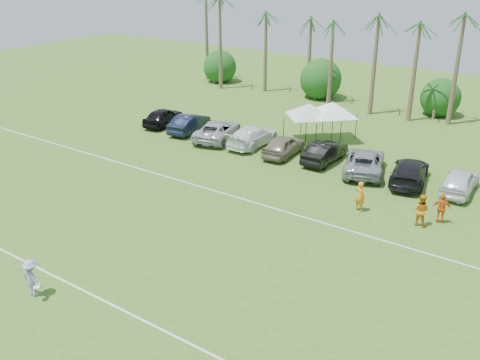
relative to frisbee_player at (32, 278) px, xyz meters
The scene contains 27 objects.
ground 1.12m from the frisbee_player, 54.70° to the right, with size 120.00×120.00×0.00m, color #3C641E.
field_lines 7.49m from the frisbee_player, 86.88° to the left, with size 80.00×12.10×0.01m.
palm_tree_0 43.71m from the frisbee_player, 119.98° to the left, with size 2.40×2.40×8.90m.
palm_tree_1 41.62m from the frisbee_player, 113.91° to the left, with size 2.40×2.40×9.90m.
palm_tree_2 40.06m from the frisbee_player, 107.21° to the left, with size 2.40×2.40×10.90m.
palm_tree_4 38.18m from the frisbee_player, 95.49° to the left, with size 2.40×2.40×8.90m.
palm_tree_5 38.17m from the frisbee_player, 89.38° to the left, with size 2.40×2.40×9.90m.
palm_tree_6 38.60m from the frisbee_player, 83.29° to the left, with size 2.40×2.40×10.90m.
palm_tree_7 39.44m from the frisbee_player, 77.34° to the left, with size 2.40×2.40×11.90m.
bush_tree_0 42.70m from the frisbee_player, 115.82° to the left, with size 4.00×4.00×4.00m.
bush_tree_1 38.84m from the frisbee_player, 98.28° to the left, with size 4.00×4.00×4.00m.
bush_tree_2 38.97m from the frisbee_player, 80.54° to the left, with size 4.00×4.00×4.00m.
sideline_player_a 18.10m from the frisbee_player, 62.40° to the left, with size 0.67×0.44×1.83m, color orange.
sideline_player_b 20.09m from the frisbee_player, 53.86° to the left, with size 0.90×0.70×1.85m, color orange.
sideline_player_c 21.38m from the frisbee_player, 53.51° to the left, with size 1.03×0.43×1.76m, color orange.
canopy_tent_left 25.62m from the frisbee_player, 90.19° to the left, with size 4.39×4.39×3.56m.
canopy_tent_right 26.83m from the frisbee_player, 87.06° to the left, with size 4.54×4.54×3.68m.
frisbee_player is the anchor object (origin of this frame).
parked_car_0 25.33m from the frisbee_player, 119.44° to the left, with size 1.80×4.48×1.53m, color black.
parked_car_1 23.78m from the frisbee_player, 113.11° to the left, with size 1.61×4.63×1.53m, color black.
parked_car_2 22.53m from the frisbee_player, 106.02° to the left, with size 2.53×5.49×1.53m, color #B1B2B9.
parked_car_3 22.29m from the frisbee_player, 97.99° to the left, with size 2.14×5.26×1.53m, color white.
parked_car_4 21.54m from the frisbee_player, 89.96° to the left, with size 1.80×4.48×1.53m, color gray.
parked_car_5 22.27m from the frisbee_player, 81.91° to the left, with size 1.61×4.63×1.53m, color black.
parked_car_6 22.69m from the frisbee_player, 74.01° to the left, with size 2.53×5.49×1.53m, color #8E929B.
parked_car_7 23.77m from the frisbee_player, 66.79° to the left, with size 2.14×5.26×1.53m, color black.
parked_car_8 25.32m from the frisbee_player, 60.46° to the left, with size 1.80×4.48×1.53m, color white.
Camera 1 is at (18.29, -10.44, 13.93)m, focal length 40.00 mm.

